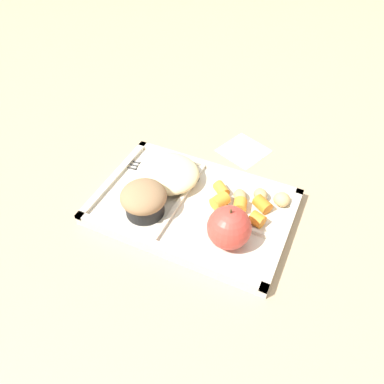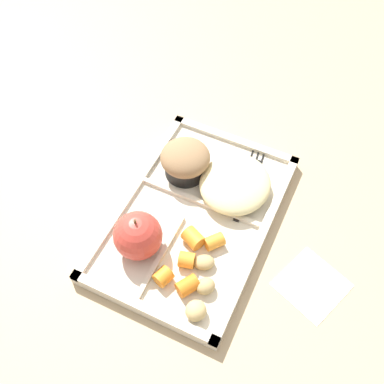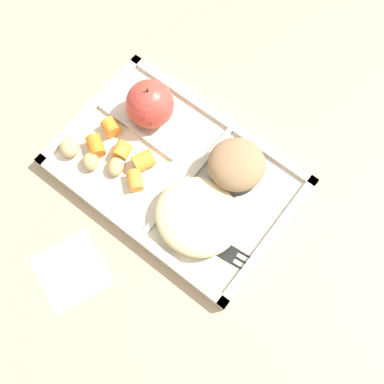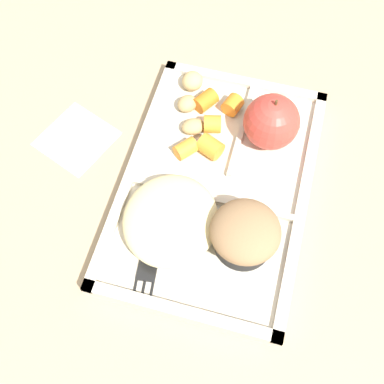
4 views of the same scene
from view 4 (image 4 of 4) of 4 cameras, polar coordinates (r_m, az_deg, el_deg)
ground at (r=0.65m, az=2.84°, el=0.28°), size 6.00×6.00×0.00m
lunch_tray at (r=0.64m, az=2.89°, el=0.68°), size 0.36×0.24×0.02m
green_apple at (r=0.65m, az=9.36°, el=8.17°), size 0.07×0.07×0.08m
bran_muffin at (r=0.57m, az=6.25°, el=-4.96°), size 0.08×0.08×0.06m
carrot_slice_tilted at (r=0.65m, az=2.18°, el=5.34°), size 0.04×0.04×0.03m
carrot_slice_diagonal at (r=0.69m, az=1.59°, el=10.71°), size 0.04×0.04×0.02m
carrot_slice_center at (r=0.65m, az=-0.74°, el=5.14°), size 0.04×0.04×0.02m
carrot_slice_near_corner at (r=0.67m, az=2.41°, el=8.01°), size 0.03×0.03×0.02m
carrot_slice_large at (r=0.69m, az=4.81°, el=10.20°), size 0.03×0.03×0.02m
potato_chunk_large at (r=0.67m, az=0.13°, el=7.74°), size 0.04×0.04×0.02m
potato_chunk_golden at (r=0.69m, az=-0.56°, el=10.38°), size 0.04×0.04×0.02m
potato_chunk_browned at (r=0.71m, az=0.05°, el=12.96°), size 0.03×0.03×0.03m
egg_noodle_pile at (r=0.59m, az=-2.55°, el=-3.28°), size 0.13×0.12×0.04m
meatball_center at (r=0.60m, az=-1.92°, el=-2.08°), size 0.03×0.03×0.03m
meatball_side at (r=0.60m, az=-4.12°, el=-3.40°), size 0.03×0.03×0.03m
plastic_fork at (r=0.60m, az=-4.76°, el=-6.43°), size 0.16×0.03×0.00m
paper_napkin at (r=0.71m, az=-13.47°, el=6.17°), size 0.12×0.12×0.00m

